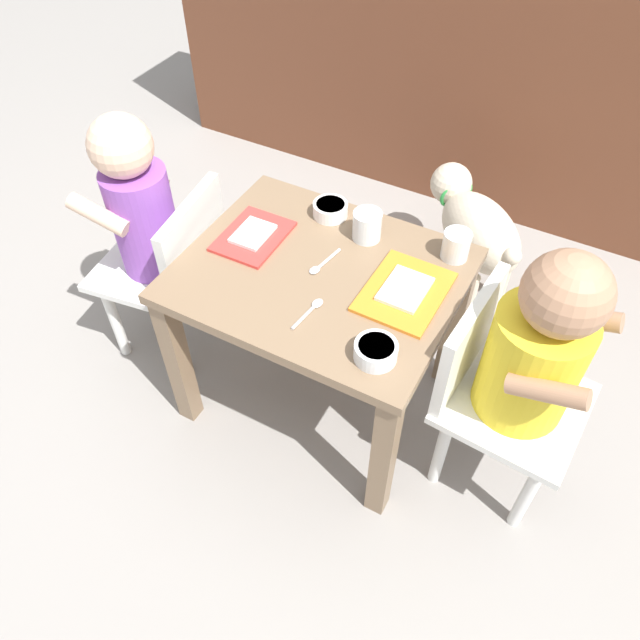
{
  "coord_description": "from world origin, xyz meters",
  "views": [
    {
      "loc": [
        0.45,
        -0.84,
        1.34
      ],
      "look_at": [
        0.0,
        0.0,
        0.29
      ],
      "focal_mm": 34.26,
      "sensor_mm": 36.0,
      "label": 1
    }
  ],
  "objects_px": {
    "dining_table": "(320,298)",
    "cereal_bowl_left_side": "(376,351)",
    "food_tray_right": "(405,291)",
    "seated_child_left": "(147,219)",
    "water_cup_left": "(367,227)",
    "seated_child_right": "(531,354)",
    "spoon_by_right_tray": "(322,264)",
    "veggie_bowl_near": "(330,209)",
    "water_cup_right": "(456,247)",
    "dog": "(475,226)",
    "food_tray_left": "(253,236)",
    "spoon_by_left_tray": "(310,310)"
  },
  "relations": [
    {
      "from": "dog",
      "to": "spoon_by_right_tray",
      "type": "distance_m",
      "value": 0.66
    },
    {
      "from": "veggie_bowl_near",
      "to": "spoon_by_left_tray",
      "type": "distance_m",
      "value": 0.31
    },
    {
      "from": "seated_child_right",
      "to": "food_tray_left",
      "type": "bearing_deg",
      "value": 178.21
    },
    {
      "from": "veggie_bowl_near",
      "to": "spoon_by_right_tray",
      "type": "height_order",
      "value": "veggie_bowl_near"
    },
    {
      "from": "seated_child_left",
      "to": "seated_child_right",
      "type": "height_order",
      "value": "seated_child_left"
    },
    {
      "from": "seated_child_left",
      "to": "cereal_bowl_left_side",
      "type": "xyz_separation_m",
      "value": [
        0.66,
        -0.14,
        0.04
      ]
    },
    {
      "from": "dining_table",
      "to": "cereal_bowl_left_side",
      "type": "relative_size",
      "value": 7.16
    },
    {
      "from": "seated_child_left",
      "to": "veggie_bowl_near",
      "type": "height_order",
      "value": "seated_child_left"
    },
    {
      "from": "water_cup_right",
      "to": "food_tray_left",
      "type": "bearing_deg",
      "value": -159.71
    },
    {
      "from": "dining_table",
      "to": "food_tray_right",
      "type": "height_order",
      "value": "food_tray_right"
    },
    {
      "from": "seated_child_left",
      "to": "food_tray_right",
      "type": "height_order",
      "value": "seated_child_left"
    },
    {
      "from": "food_tray_right",
      "to": "spoon_by_left_tray",
      "type": "relative_size",
      "value": 2.08
    },
    {
      "from": "seated_child_right",
      "to": "veggie_bowl_near",
      "type": "height_order",
      "value": "seated_child_right"
    },
    {
      "from": "food_tray_left",
      "to": "food_tray_right",
      "type": "height_order",
      "value": "same"
    },
    {
      "from": "dining_table",
      "to": "water_cup_right",
      "type": "relative_size",
      "value": 9.11
    },
    {
      "from": "cereal_bowl_left_side",
      "to": "seated_child_left",
      "type": "bearing_deg",
      "value": 168.26
    },
    {
      "from": "dining_table",
      "to": "seated_child_left",
      "type": "height_order",
      "value": "seated_child_left"
    },
    {
      "from": "dining_table",
      "to": "veggie_bowl_near",
      "type": "xyz_separation_m",
      "value": [
        -0.07,
        0.18,
        0.1
      ]
    },
    {
      "from": "seated_child_left",
      "to": "water_cup_left",
      "type": "xyz_separation_m",
      "value": [
        0.49,
        0.17,
        0.05
      ]
    },
    {
      "from": "seated_child_right",
      "to": "food_tray_left",
      "type": "distance_m",
      "value": 0.64
    },
    {
      "from": "water_cup_left",
      "to": "cereal_bowl_left_side",
      "type": "distance_m",
      "value": 0.35
    },
    {
      "from": "seated_child_left",
      "to": "spoon_by_left_tray",
      "type": "xyz_separation_m",
      "value": [
        0.49,
        -0.09,
        0.02
      ]
    },
    {
      "from": "dog",
      "to": "veggie_bowl_near",
      "type": "distance_m",
      "value": 0.56
    },
    {
      "from": "food_tray_right",
      "to": "seated_child_left",
      "type": "bearing_deg",
      "value": -175.88
    },
    {
      "from": "dining_table",
      "to": "water_cup_left",
      "type": "distance_m",
      "value": 0.19
    },
    {
      "from": "seated_child_left",
      "to": "seated_child_right",
      "type": "xyz_separation_m",
      "value": [
        0.91,
        0.03,
        -0.0
      ]
    },
    {
      "from": "water_cup_left",
      "to": "seated_child_right",
      "type": "bearing_deg",
      "value": -18.8
    },
    {
      "from": "seated_child_left",
      "to": "food_tray_right",
      "type": "xyz_separation_m",
      "value": [
        0.64,
        0.05,
        0.02
      ]
    },
    {
      "from": "water_cup_left",
      "to": "veggie_bowl_near",
      "type": "distance_m",
      "value": 0.11
    },
    {
      "from": "food_tray_right",
      "to": "veggie_bowl_near",
      "type": "distance_m",
      "value": 0.3
    },
    {
      "from": "veggie_bowl_near",
      "to": "spoon_by_right_tray",
      "type": "distance_m",
      "value": 0.17
    },
    {
      "from": "dining_table",
      "to": "food_tray_right",
      "type": "relative_size",
      "value": 2.84
    },
    {
      "from": "food_tray_left",
      "to": "cereal_bowl_left_side",
      "type": "relative_size",
      "value": 2.13
    },
    {
      "from": "food_tray_right",
      "to": "water_cup_left",
      "type": "xyz_separation_m",
      "value": [
        -0.15,
        0.12,
        0.02
      ]
    },
    {
      "from": "seated_child_right",
      "to": "spoon_by_right_tray",
      "type": "xyz_separation_m",
      "value": [
        -0.46,
        0.01,
        0.02
      ]
    },
    {
      "from": "food_tray_left",
      "to": "cereal_bowl_left_side",
      "type": "distance_m",
      "value": 0.43
    },
    {
      "from": "food_tray_left",
      "to": "seated_child_left",
      "type": "bearing_deg",
      "value": -170.32
    },
    {
      "from": "water_cup_right",
      "to": "veggie_bowl_near",
      "type": "bearing_deg",
      "value": -179.88
    },
    {
      "from": "seated_child_left",
      "to": "cereal_bowl_left_side",
      "type": "distance_m",
      "value": 0.67
    },
    {
      "from": "dining_table",
      "to": "food_tray_left",
      "type": "height_order",
      "value": "food_tray_left"
    },
    {
      "from": "water_cup_left",
      "to": "spoon_by_left_tray",
      "type": "xyz_separation_m",
      "value": [
        0.0,
        -0.26,
        -0.03
      ]
    },
    {
      "from": "dining_table",
      "to": "spoon_by_right_tray",
      "type": "bearing_deg",
      "value": 106.28
    },
    {
      "from": "seated_child_left",
      "to": "spoon_by_left_tray",
      "type": "distance_m",
      "value": 0.5
    },
    {
      "from": "food_tray_left",
      "to": "water_cup_left",
      "type": "bearing_deg",
      "value": 28.73
    },
    {
      "from": "seated_child_left",
      "to": "food_tray_left",
      "type": "relative_size",
      "value": 3.94
    },
    {
      "from": "seated_child_right",
      "to": "dining_table",
      "type": "bearing_deg",
      "value": -179.42
    },
    {
      "from": "food_tray_right",
      "to": "spoon_by_right_tray",
      "type": "distance_m",
      "value": 0.19
    },
    {
      "from": "veggie_bowl_near",
      "to": "food_tray_left",
      "type": "bearing_deg",
      "value": -126.67
    },
    {
      "from": "dining_table",
      "to": "food_tray_left",
      "type": "bearing_deg",
      "value": 172.4
    },
    {
      "from": "cereal_bowl_left_side",
      "to": "water_cup_right",
      "type": "bearing_deg",
      "value": 84.7
    }
  ]
}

